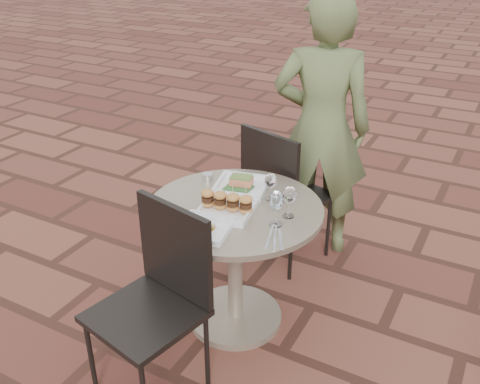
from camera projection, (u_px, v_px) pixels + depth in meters
The scene contains 13 objects.
ground at pixel (214, 326), 2.98m from camera, with size 60.00×60.00×0.00m, color brown.
cafe_table at pixel (235, 247), 2.82m from camera, with size 0.90×0.90×0.73m.
chair_far at pixel (280, 187), 3.30m from camera, with size 0.55×0.55×0.93m.
chair_near at pixel (160, 288), 2.41m from camera, with size 0.52×0.52×0.93m.
diner at pixel (321, 129), 3.35m from camera, with size 0.62×0.41×1.70m, color #535F34.
plate_salmon at pixel (241, 185), 2.87m from camera, with size 0.33×0.33×0.07m.
plate_sliders at pixel (227, 205), 2.64m from camera, with size 0.29×0.29×0.17m.
plate_tuna at pixel (204, 227), 2.49m from camera, with size 0.28×0.28×0.03m.
wine_glass_right at pixel (277, 201), 2.49m from camera, with size 0.08×0.08×0.18m.
wine_glass_mid at pixel (271, 181), 2.73m from camera, with size 0.06×0.06×0.15m.
wine_glass_far at pixel (290, 195), 2.56m from camera, with size 0.07×0.07×0.16m.
steel_ramekin at pixel (208, 177), 2.96m from camera, with size 0.06×0.06×0.04m, color silver.
cutlery_set at pixel (275, 238), 2.44m from camera, with size 0.10×0.22×0.00m, color silver, non-canonical shape.
Camera 1 is at (1.22, -1.95, 2.04)m, focal length 40.00 mm.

